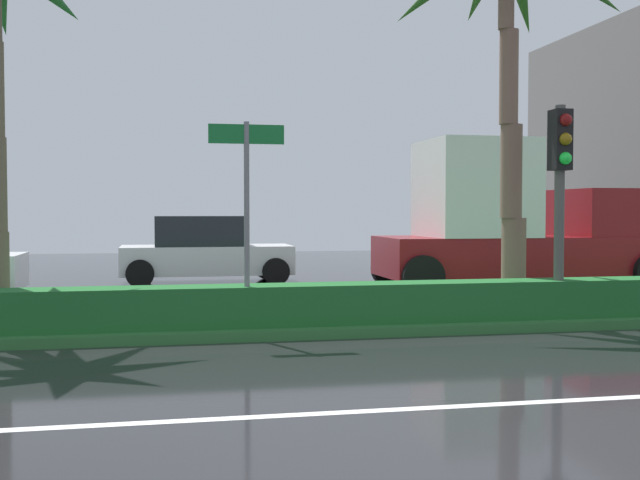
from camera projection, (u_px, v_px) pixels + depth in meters
ground_plane at (253, 317)px, 14.07m from camera, size 90.00×42.00×0.10m
near_lane_divider_stripe at (340, 412)px, 7.22m from camera, size 81.00×0.14×0.01m
median_strip at (260, 317)px, 13.09m from camera, size 85.50×4.00×0.15m
median_hedge at (271, 305)px, 11.70m from camera, size 76.50×0.70×0.60m
traffic_signal_median_right at (560, 172)px, 12.40m from camera, size 0.28×0.43×3.38m
street_name_sign at (247, 196)px, 11.38m from camera, size 1.10×0.08×3.00m
car_in_traffic_second at (205, 251)px, 20.01m from camera, size 4.30×2.02×1.72m
box_truck_lead at (514, 224)px, 18.14m from camera, size 6.40×2.64×3.46m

